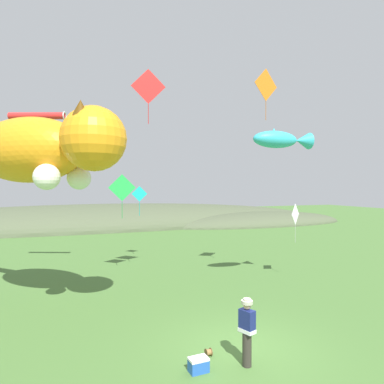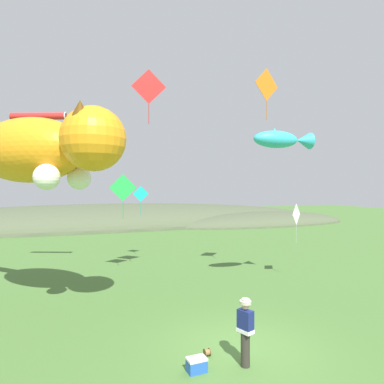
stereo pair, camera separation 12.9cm
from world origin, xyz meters
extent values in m
plane|color=#477033|center=(0.00, 0.00, 0.00)|extent=(120.00, 120.00, 0.00)
ellipsoid|color=#4C563D|center=(0.00, 32.98, 0.00)|extent=(60.28, 14.13, 5.22)
ellipsoid|color=#4C563D|center=(18.56, 28.02, 0.00)|extent=(24.10, 8.41, 3.07)
cylinder|color=#332D28|center=(-0.38, -0.84, 0.44)|extent=(0.24, 0.24, 0.88)
cube|color=navy|center=(-0.38, -0.84, 1.18)|extent=(0.36, 0.46, 0.60)
cube|color=white|center=(-0.38, -0.84, 0.94)|extent=(0.38, 0.48, 0.10)
sphere|color=tan|center=(-0.38, -0.84, 1.59)|extent=(0.20, 0.20, 0.20)
cylinder|color=#B2AD99|center=(-0.38, -0.84, 1.68)|extent=(0.30, 0.30, 0.09)
cylinder|color=#B2AD99|center=(-0.38, -0.84, 1.74)|extent=(0.20, 0.20, 0.07)
cylinder|color=olive|center=(-1.10, 0.00, 0.11)|extent=(0.14, 0.16, 0.16)
cylinder|color=brown|center=(-1.17, 0.00, 0.11)|extent=(0.02, 0.22, 0.22)
cylinder|color=brown|center=(-1.03, 0.00, 0.11)|extent=(0.02, 0.22, 0.22)
cube|color=blue|center=(-1.66, -0.63, 0.15)|extent=(0.49, 0.34, 0.30)
cube|color=white|center=(-1.66, -0.63, 0.33)|extent=(0.50, 0.35, 0.06)
ellipsoid|color=orange|center=(-5.95, 5.64, 6.05)|extent=(5.44, 5.58, 2.44)
ellipsoid|color=white|center=(-5.78, 5.46, 5.61)|extent=(3.34, 3.44, 1.34)
sphere|color=orange|center=(-3.81, 3.32, 6.29)|extent=(2.19, 2.19, 2.19)
cone|color=#55330A|center=(-3.36, 3.72, 7.09)|extent=(1.10, 1.10, 0.73)
cone|color=#55330A|center=(-4.25, 2.91, 7.09)|extent=(1.10, 1.10, 0.73)
sphere|color=white|center=(-4.19, 4.82, 5.02)|extent=(0.88, 0.88, 0.88)
sphere|color=white|center=(-5.28, 3.82, 5.02)|extent=(0.88, 0.88, 0.88)
ellipsoid|color=#33B2CC|center=(4.04, 4.19, 6.78)|extent=(2.20, 0.94, 0.76)
cone|color=#33B2CC|center=(5.47, 4.10, 6.78)|extent=(0.74, 0.80, 0.76)
cone|color=#33B2CC|center=(3.97, 4.19, 7.10)|extent=(0.38, 0.38, 0.36)
sphere|color=black|center=(3.35, 4.49, 6.84)|extent=(0.18, 0.18, 0.18)
cylinder|color=red|center=(-5.90, 10.85, 8.34)|extent=(2.80, 1.45, 0.36)
torus|color=white|center=(-4.57, 10.29, 8.34)|extent=(0.23, 0.43, 0.44)
cube|color=#19BFBF|center=(-0.13, 12.64, 4.23)|extent=(0.95, 0.28, 0.98)
cylinder|color=black|center=(-0.13, 12.65, 4.23)|extent=(0.64, 0.19, 0.02)
cube|color=#118585|center=(-0.13, 12.64, 3.29)|extent=(0.03, 0.02, 0.90)
cube|color=white|center=(6.25, 5.57, 3.28)|extent=(0.91, 0.59, 1.07)
cylinder|color=black|center=(6.25, 5.58, 3.28)|extent=(0.61, 0.40, 0.02)
cube|color=#A9A9A9|center=(6.25, 5.57, 2.30)|extent=(0.03, 0.02, 0.90)
cube|color=orange|center=(4.24, 5.22, 9.49)|extent=(1.49, 0.40, 1.53)
cylinder|color=black|center=(4.24, 5.23, 9.49)|extent=(1.00, 0.27, 0.02)
cube|color=#A95011|center=(4.24, 5.22, 8.27)|extent=(0.03, 0.02, 0.90)
cube|color=green|center=(-1.81, 9.32, 4.63)|extent=(1.40, 0.19, 1.41)
cylinder|color=black|center=(-1.81, 9.34, 4.63)|extent=(0.94, 0.14, 0.02)
cube|color=#1A7C35|center=(-1.81, 9.32, 3.48)|extent=(0.03, 0.01, 0.90)
cube|color=red|center=(-1.14, 6.44, 9.17)|extent=(1.53, 0.32, 1.55)
cylinder|color=black|center=(-1.14, 6.45, 9.17)|extent=(1.03, 0.22, 0.02)
cube|color=maroon|center=(-1.14, 6.44, 7.94)|extent=(0.03, 0.01, 0.90)
camera|label=1|loc=(-4.98, -8.54, 4.70)|focal=32.00mm
camera|label=2|loc=(-4.86, -8.59, 4.70)|focal=32.00mm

